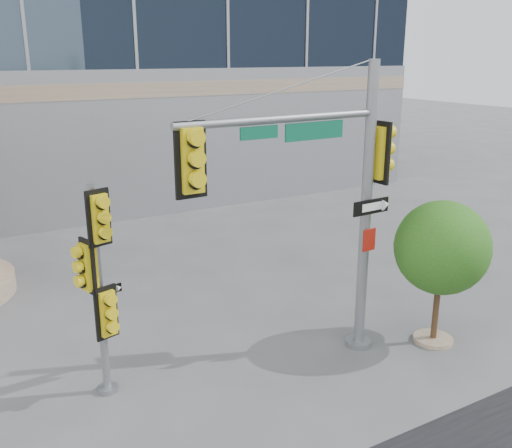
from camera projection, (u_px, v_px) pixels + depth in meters
ground at (287, 397)px, 11.36m from camera, size 120.00×120.00×0.00m
main_signal_pole at (326, 184)px, 11.64m from camera, size 5.03×0.67×6.47m
secondary_signal_pole at (99, 277)px, 10.75m from camera, size 0.80×0.57×4.29m
street_tree at (442, 251)px, 12.96m from camera, size 2.20×2.15×3.43m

